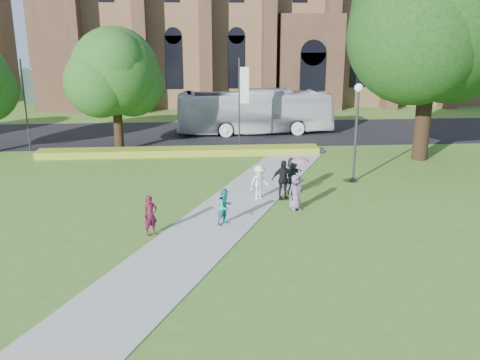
{
  "coord_description": "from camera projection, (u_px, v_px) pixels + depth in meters",
  "views": [
    {
      "loc": [
        -0.67,
        -20.52,
        8.28
      ],
      "look_at": [
        1.04,
        1.88,
        1.6
      ],
      "focal_mm": 40.0,
      "sensor_mm": 36.0,
      "label": 1
    }
  ],
  "objects": [
    {
      "name": "ground",
      "position": [
        218.0,
        231.0,
        22.02
      ],
      "size": [
        160.0,
        160.0,
        0.0
      ],
      "primitive_type": "plane",
      "color": "#4A7021",
      "rests_on": "ground"
    },
    {
      "name": "road",
      "position": [
        209.0,
        133.0,
        41.13
      ],
      "size": [
        160.0,
        10.0,
        0.02
      ],
      "primitive_type": "cube",
      "color": "black",
      "rests_on": "ground"
    },
    {
      "name": "footpath",
      "position": [
        218.0,
        222.0,
        22.97
      ],
      "size": [
        15.58,
        28.54,
        0.04
      ],
      "primitive_type": "cube",
      "rotation": [
        0.0,
        0.0,
        -0.44
      ],
      "color": "#B2B2A8",
      "rests_on": "ground"
    },
    {
      "name": "flower_hedge",
      "position": [
        180.0,
        152.0,
        34.43
      ],
      "size": [
        18.0,
        1.4,
        0.45
      ],
      "primitive_type": "cube",
      "color": "gold",
      "rests_on": "ground"
    },
    {
      "name": "streetlamp",
      "position": [
        357.0,
        121.0,
        27.84
      ],
      "size": [
        0.44,
        0.44,
        5.24
      ],
      "color": "#38383D",
      "rests_on": "ground"
    },
    {
      "name": "large_tree",
      "position": [
        433.0,
        20.0,
        31.1
      ],
      "size": [
        9.6,
        9.6,
        13.2
      ],
      "color": "#332114",
      "rests_on": "ground"
    },
    {
      "name": "street_tree_1",
      "position": [
        115.0,
        72.0,
        33.95
      ],
      "size": [
        5.6,
        5.6,
        8.05
      ],
      "color": "#332114",
      "rests_on": "ground"
    },
    {
      "name": "banner_pole_0",
      "position": [
        241.0,
        98.0,
        35.73
      ],
      "size": [
        0.7,
        0.1,
        6.0
      ],
      "color": "#38383D",
      "rests_on": "ground"
    },
    {
      "name": "banner_pole_1",
      "position": [
        26.0,
        100.0,
        34.71
      ],
      "size": [
        0.7,
        0.1,
        6.0
      ],
      "color": "#38383D",
      "rests_on": "ground"
    },
    {
      "name": "tour_coach",
      "position": [
        254.0,
        112.0,
        40.68
      ],
      "size": [
        12.01,
        3.37,
        3.31
      ],
      "primitive_type": "imported",
      "rotation": [
        0.0,
        0.0,
        1.62
      ],
      "color": "silver",
      "rests_on": "road"
    },
    {
      "name": "pedestrian_0",
      "position": [
        150.0,
        215.0,
        21.31
      ],
      "size": [
        0.71,
        0.64,
        1.63
      ],
      "primitive_type": "imported",
      "rotation": [
        0.0,
        0.0,
        0.54
      ],
      "color": "#561329",
      "rests_on": "footpath"
    },
    {
      "name": "pedestrian_1",
      "position": [
        225.0,
        207.0,
        22.39
      ],
      "size": [
        0.96,
        0.95,
        1.57
      ],
      "primitive_type": "imported",
      "rotation": [
        0.0,
        0.0,
        0.71
      ],
      "color": "teal",
      "rests_on": "footpath"
    },
    {
      "name": "pedestrian_2",
      "position": [
        259.0,
        182.0,
        25.64
      ],
      "size": [
        1.24,
        1.07,
        1.66
      ],
      "primitive_type": "imported",
      "rotation": [
        0.0,
        0.0,
        0.52
      ],
      "color": "white",
      "rests_on": "footpath"
    },
    {
      "name": "pedestrian_3",
      "position": [
        283.0,
        180.0,
        25.62
      ],
      "size": [
        1.18,
        0.63,
        1.92
      ],
      "primitive_type": "imported",
      "rotation": [
        0.0,
        0.0,
        0.15
      ],
      "color": "black",
      "rests_on": "footpath"
    },
    {
      "name": "pedestrian_4",
      "position": [
        296.0,
        192.0,
        24.22
      ],
      "size": [
        0.94,
        0.81,
        1.63
      ],
      "primitive_type": "imported",
      "rotation": [
        0.0,
        0.0,
        0.45
      ],
      "color": "slate",
      "rests_on": "footpath"
    },
    {
      "name": "pedestrian_5",
      "position": [
        292.0,
        175.0,
        26.57
      ],
      "size": [
        1.25,
        1.72,
        1.8
      ],
      "primitive_type": "imported",
      "rotation": [
        0.0,
        0.0,
        1.09
      ],
      "color": "#26282D",
      "rests_on": "footpath"
    },
    {
      "name": "parasol",
      "position": [
        300.0,
        167.0,
        24.0
      ],
      "size": [
        0.91,
        0.91,
        0.69
      ],
      "primitive_type": "imported",
      "rotation": [
        0.0,
        0.0,
        -0.18
      ],
      "color": "#C58B8E",
      "rests_on": "pedestrian_4"
    }
  ]
}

